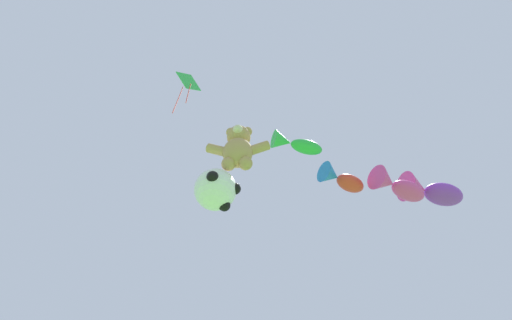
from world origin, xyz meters
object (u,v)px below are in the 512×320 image
fish_kite_magenta (397,186)px  diamond_kite (188,84)px  fish_kite_crimson (341,179)px  soccer_ball_kite (216,190)px  fish_kite_emerald (294,144)px  teddy_bear_kite (238,147)px  fish_kite_violet (429,191)px

fish_kite_magenta → diamond_kite: diamond_kite is taller
fish_kite_magenta → fish_kite_crimson: bearing=-166.4°
soccer_ball_kite → fish_kite_emerald: 3.87m
fish_kite_emerald → diamond_kite: size_ratio=0.57×
teddy_bear_kite → fish_kite_violet: bearing=32.4°
fish_kite_magenta → fish_kite_violet: bearing=33.9°
soccer_ball_kite → diamond_kite: 6.53m
soccer_ball_kite → fish_kite_emerald: fish_kite_emerald is taller
fish_kite_violet → fish_kite_crimson: bearing=-156.1°
fish_kite_emerald → fish_kite_magenta: (3.53, 1.87, -0.17)m
diamond_kite → soccer_ball_kite: bearing=-9.7°
fish_kite_violet → diamond_kite: diamond_kite is taller
soccer_ball_kite → fish_kite_magenta: fish_kite_magenta is taller
fish_kite_crimson → fish_kite_violet: size_ratio=0.66×
soccer_ball_kite → diamond_kite: diamond_kite is taller
fish_kite_emerald → fish_kite_magenta: bearing=28.0°
soccer_ball_kite → fish_kite_magenta: 6.97m
teddy_bear_kite → fish_kite_magenta: fish_kite_magenta is taller
fish_kite_crimson → fish_kite_violet: bearing=23.9°
soccer_ball_kite → fish_kite_magenta: bearing=27.4°
soccer_ball_kite → fish_kite_violet: fish_kite_violet is taller
fish_kite_crimson → fish_kite_magenta: (1.98, 0.48, 0.04)m
teddy_bear_kite → diamond_kite: size_ratio=0.55×
teddy_bear_kite → fish_kite_violet: 8.53m
fish_kite_crimson → diamond_kite: size_ratio=0.57×
fish_kite_crimson → fish_kite_emerald: bearing=-138.0°
fish_kite_crimson → diamond_kite: (-5.37, -2.14, 3.44)m
diamond_kite → fish_kite_magenta: bearing=19.6°
fish_kite_violet → diamond_kite: size_ratio=0.87×
fish_kite_magenta → diamond_kite: (-7.35, -2.62, 3.40)m
fish_kite_magenta → teddy_bear_kite: bearing=-148.1°
fish_kite_emerald → fish_kite_violet: (5.27, 3.04, 0.67)m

